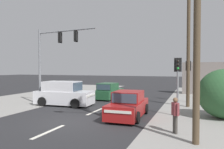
% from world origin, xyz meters
% --- Properties ---
extents(ground_plane, '(140.00, 140.00, 0.00)m').
position_xyz_m(ground_plane, '(0.00, 0.00, 0.00)').
color(ground_plane, '#28282B').
extents(lane_dash_near, '(0.20, 2.40, 0.01)m').
position_xyz_m(lane_dash_near, '(0.00, -2.00, 0.00)').
color(lane_dash_near, silver).
rests_on(lane_dash_near, ground).
extents(lane_dash_mid, '(0.20, 2.40, 0.01)m').
position_xyz_m(lane_dash_mid, '(0.00, 3.00, 0.00)').
color(lane_dash_mid, silver).
rests_on(lane_dash_mid, ground).
extents(lane_dash_far, '(0.20, 2.40, 0.01)m').
position_xyz_m(lane_dash_far, '(0.00, 8.00, 0.00)').
color(lane_dash_far, silver).
rests_on(lane_dash_far, ground).
extents(kerb_left_verge, '(8.00, 40.00, 0.02)m').
position_xyz_m(kerb_left_verge, '(-8.50, 4.00, 0.01)').
color(kerb_left_verge, gray).
rests_on(kerb_left_verge, ground).
extents(utility_pole_foreground_right, '(3.77, 0.68, 10.21)m').
position_xyz_m(utility_pole_foreground_right, '(6.21, -1.46, 5.47)').
color(utility_pole_foreground_right, '#4C3D2B').
rests_on(utility_pole_foreground_right, ground).
extents(utility_pole_midground_right, '(1.80, 0.26, 9.35)m').
position_xyz_m(utility_pole_midground_right, '(5.84, 7.04, 4.91)').
color(utility_pole_midground_right, '#4C3D2B').
rests_on(utility_pole_midground_right, ground).
extents(traffic_signal_mast, '(5.27, 0.70, 6.00)m').
position_xyz_m(traffic_signal_mast, '(-3.99, 3.79, 4.15)').
color(traffic_signal_mast, slate).
rests_on(traffic_signal_mast, ground).
extents(pedestal_signal_right_kerb, '(0.44, 0.30, 3.56)m').
position_xyz_m(pedestal_signal_right_kerb, '(5.34, 3.38, 2.42)').
color(pedestal_signal_right_kerb, slate).
rests_on(pedestal_signal_right_kerb, ground).
extents(pedestal_signal_far_median, '(0.44, 0.30, 3.56)m').
position_xyz_m(pedestal_signal_far_median, '(5.79, 9.58, 2.42)').
color(pedestal_signal_far_median, slate).
rests_on(pedestal_signal_far_median, ground).
extents(hatchback_crossing_left, '(1.93, 3.72, 1.53)m').
position_xyz_m(hatchback_crossing_left, '(-1.36, 9.00, 0.70)').
color(hatchback_crossing_left, '#235633').
rests_on(hatchback_crossing_left, ground).
extents(sedan_receding_far, '(1.98, 4.28, 1.56)m').
position_xyz_m(sedan_receding_far, '(2.58, 2.16, 0.70)').
color(sedan_receding_far, maroon).
rests_on(sedan_receding_far, ground).
extents(suv_oncoming_near, '(4.64, 2.28, 1.90)m').
position_xyz_m(suv_oncoming_near, '(-3.38, 4.42, 0.88)').
color(suv_oncoming_near, silver).
rests_on(suv_oncoming_near, ground).
extents(pedestrian_at_kerb, '(0.36, 0.50, 1.63)m').
position_xyz_m(pedestrian_at_kerb, '(5.49, -0.30, 0.93)').
color(pedestrian_at_kerb, '#47423D').
rests_on(pedestrian_at_kerb, ground).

